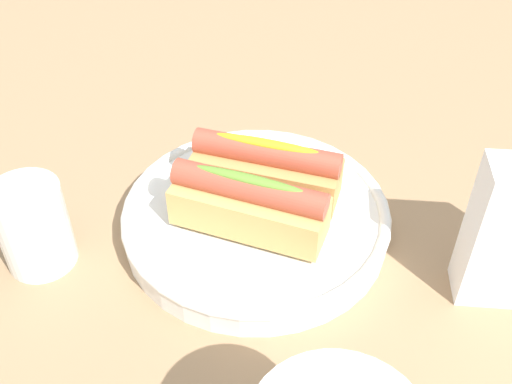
{
  "coord_description": "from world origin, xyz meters",
  "views": [
    {
      "loc": [
        0.05,
        0.44,
        0.46
      ],
      "look_at": [
        0.01,
        -0.01,
        0.05
      ],
      "focal_mm": 43.46,
      "sensor_mm": 36.0,
      "label": 1
    }
  ],
  "objects_px": {
    "serving_bowl": "(256,218)",
    "hotdog_back": "(249,204)",
    "water_glass": "(34,229)",
    "hotdog_front": "(263,169)"
  },
  "relations": [
    {
      "from": "serving_bowl",
      "to": "hotdog_front",
      "type": "xyz_separation_m",
      "value": [
        -0.01,
        -0.03,
        0.04
      ]
    },
    {
      "from": "hotdog_back",
      "to": "water_glass",
      "type": "xyz_separation_m",
      "value": [
        0.21,
        -0.0,
        -0.02
      ]
    },
    {
      "from": "serving_bowl",
      "to": "hotdog_back",
      "type": "bearing_deg",
      "value": 70.82
    },
    {
      "from": "hotdog_front",
      "to": "serving_bowl",
      "type": "bearing_deg",
      "value": 70.82
    },
    {
      "from": "serving_bowl",
      "to": "water_glass",
      "type": "bearing_deg",
      "value": 5.58
    },
    {
      "from": "hotdog_front",
      "to": "water_glass",
      "type": "relative_size",
      "value": 1.75
    },
    {
      "from": "hotdog_front",
      "to": "hotdog_back",
      "type": "bearing_deg",
      "value": 70.82
    },
    {
      "from": "hotdog_front",
      "to": "water_glass",
      "type": "distance_m",
      "value": 0.23
    },
    {
      "from": "hotdog_front",
      "to": "water_glass",
      "type": "bearing_deg",
      "value": 11.85
    },
    {
      "from": "water_glass",
      "to": "hotdog_back",
      "type": "bearing_deg",
      "value": 178.62
    }
  ]
}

